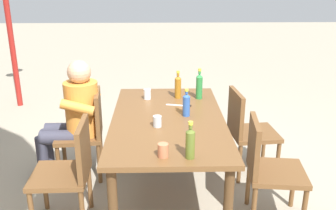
% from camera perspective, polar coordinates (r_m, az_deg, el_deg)
% --- Properties ---
extents(ground_plane, '(24.00, 24.00, 0.00)m').
position_cam_1_polar(ground_plane, '(3.61, 0.00, -13.18)').
color(ground_plane, gray).
extents(dining_table, '(1.71, 0.97, 0.75)m').
position_cam_1_polar(dining_table, '(3.30, 0.00, -3.37)').
color(dining_table, brown).
rests_on(dining_table, ground_plane).
extents(chair_far_right, '(0.48, 0.48, 0.87)m').
position_cam_1_polar(chair_far_right, '(3.80, -12.08, -3.58)').
color(chair_far_right, brown).
rests_on(chair_far_right, ground_plane).
extents(chair_near_right, '(0.48, 0.48, 0.87)m').
position_cam_1_polar(chair_near_right, '(3.81, 11.72, -3.44)').
color(chair_near_right, brown).
rests_on(chair_near_right, ground_plane).
extents(chair_far_left, '(0.45, 0.45, 0.87)m').
position_cam_1_polar(chair_far_left, '(3.11, -14.57, -9.24)').
color(chair_far_left, brown).
rests_on(chair_far_left, ground_plane).
extents(chair_near_left, '(0.49, 0.49, 0.87)m').
position_cam_1_polar(chair_near_left, '(3.16, 14.72, -8.81)').
color(chair_near_left, brown).
rests_on(chair_near_left, ground_plane).
extents(person_in_white_shirt, '(0.47, 0.61, 1.18)m').
position_cam_1_polar(person_in_white_shirt, '(3.75, -13.92, -1.28)').
color(person_in_white_shirt, orange).
rests_on(person_in_white_shirt, ground_plane).
extents(bottle_blue, '(0.06, 0.06, 0.24)m').
position_cam_1_polar(bottle_blue, '(3.28, 2.78, 0.10)').
color(bottle_blue, '#2D56A3').
rests_on(bottle_blue, dining_table).
extents(bottle_olive, '(0.06, 0.06, 0.27)m').
position_cam_1_polar(bottle_olive, '(2.55, 3.36, -5.66)').
color(bottle_olive, '#566623').
rests_on(bottle_olive, dining_table).
extents(bottle_green, '(0.06, 0.06, 0.31)m').
position_cam_1_polar(bottle_green, '(3.73, 4.72, 2.91)').
color(bottle_green, '#287A38').
rests_on(bottle_green, dining_table).
extents(bottle_amber, '(0.06, 0.06, 0.28)m').
position_cam_1_polar(bottle_amber, '(3.74, 1.51, 2.82)').
color(bottle_amber, '#996019').
rests_on(bottle_amber, dining_table).
extents(cup_steel, '(0.07, 0.07, 0.09)m').
position_cam_1_polar(cup_steel, '(3.08, -1.62, -2.47)').
color(cup_steel, '#B2B7BC').
rests_on(cup_steel, dining_table).
extents(cup_terracotta, '(0.07, 0.07, 0.10)m').
position_cam_1_polar(cup_terracotta, '(2.59, -0.74, -6.82)').
color(cup_terracotta, '#BC6B47').
rests_on(cup_terracotta, dining_table).
extents(cup_glass, '(0.07, 0.07, 0.10)m').
position_cam_1_polar(cup_glass, '(3.73, -3.14, 1.65)').
color(cup_glass, silver).
rests_on(cup_glass, dining_table).
extents(table_knife, '(0.08, 0.24, 0.01)m').
position_cam_1_polar(table_knife, '(3.56, 1.91, -0.04)').
color(table_knife, silver).
rests_on(table_knife, dining_table).
extents(backpack_by_near_side, '(0.28, 0.23, 0.42)m').
position_cam_1_polar(backpack_by_near_side, '(4.76, -2.18, -1.99)').
color(backpack_by_near_side, '#2D4784').
rests_on(backpack_by_near_side, ground_plane).
extents(backpack_by_far_side, '(0.32, 0.22, 0.39)m').
position_cam_1_polar(backpack_by_far_side, '(4.77, -5.28, -2.18)').
color(backpack_by_far_side, black).
rests_on(backpack_by_far_side, ground_plane).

